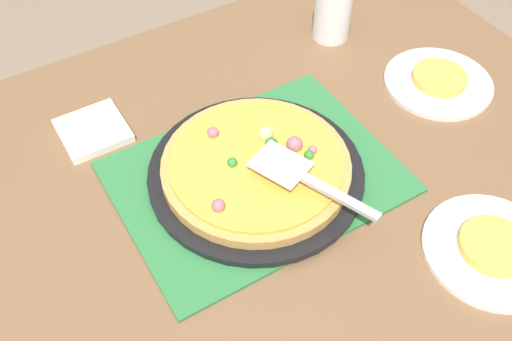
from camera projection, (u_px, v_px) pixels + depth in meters
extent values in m
cube|color=brown|center=(256.00, 183.00, 1.04)|extent=(1.40, 1.00, 0.03)
cube|color=brown|center=(361.00, 84.00, 1.79)|extent=(0.07, 0.07, 0.72)
cube|color=#2D753D|center=(256.00, 177.00, 1.03)|extent=(0.48, 0.36, 0.01)
cylinder|color=black|center=(256.00, 173.00, 1.02)|extent=(0.38, 0.38, 0.01)
cylinder|color=tan|center=(256.00, 167.00, 1.01)|extent=(0.33, 0.33, 0.02)
cylinder|color=gold|center=(256.00, 162.00, 1.00)|extent=(0.30, 0.30, 0.01)
sphere|color=#338433|center=(232.00, 163.00, 0.99)|extent=(0.02, 0.02, 0.02)
sphere|color=#E5CC7F|center=(266.00, 134.00, 1.03)|extent=(0.03, 0.03, 0.03)
sphere|color=#B76675|center=(213.00, 133.00, 1.04)|extent=(0.02, 0.02, 0.02)
sphere|color=#B76675|center=(218.00, 206.00, 0.93)|extent=(0.02, 0.02, 0.02)
sphere|color=#B76675|center=(295.00, 144.00, 1.01)|extent=(0.03, 0.03, 0.03)
sphere|color=#B76675|center=(312.00, 150.00, 1.01)|extent=(0.02, 0.02, 0.02)
sphere|color=#338433|center=(271.00, 144.00, 1.02)|extent=(0.02, 0.02, 0.02)
sphere|color=#338433|center=(309.00, 155.00, 1.00)|extent=(0.02, 0.02, 0.02)
cylinder|color=white|center=(492.00, 250.00, 0.93)|extent=(0.22, 0.22, 0.01)
cylinder|color=white|center=(438.00, 83.00, 1.19)|extent=(0.22, 0.22, 0.01)
cylinder|color=#EAB747|center=(494.00, 246.00, 0.92)|extent=(0.11, 0.11, 0.02)
cylinder|color=#EAB747|center=(440.00, 78.00, 1.18)|extent=(0.11, 0.11, 0.02)
cylinder|color=white|center=(332.00, 13.00, 1.26)|extent=(0.08, 0.08, 0.12)
cube|color=silver|center=(280.00, 164.00, 0.96)|extent=(0.10, 0.11, 0.00)
cube|color=#B2B2B7|center=(340.00, 197.00, 0.92)|extent=(0.07, 0.14, 0.01)
cube|color=white|center=(93.00, 130.00, 1.10)|extent=(0.12, 0.12, 0.02)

